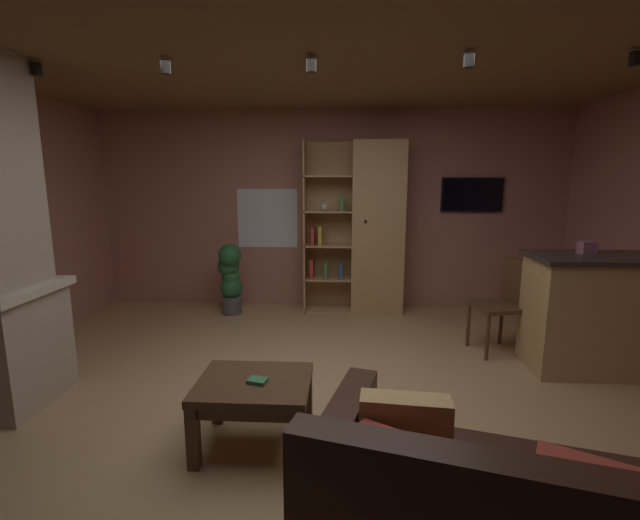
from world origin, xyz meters
The scene contains 17 objects.
floor centered at (0.00, 0.00, -0.01)m, with size 5.98×5.48×0.02m, color tan.
wall_back centered at (0.00, 2.77, 1.27)m, with size 6.10×0.06×2.53m, color #AD7060.
ceiling centered at (0.00, 0.00, 2.54)m, with size 5.98×5.48×0.02m, color brown.
window_pane_back centered at (-0.83, 2.74, 1.16)m, with size 0.79×0.01×0.77m, color white.
bookshelf_cabinet centered at (0.51, 2.50, 1.05)m, with size 1.24×0.41×2.13m.
kitchen_bar_counter centered at (2.54, 0.82, 0.52)m, with size 1.45×0.64×1.04m.
tissue_box centered at (2.30, 0.90, 1.09)m, with size 0.12×0.12×0.11m, color #995972.
coffee_table centered at (-0.37, -0.47, 0.36)m, with size 0.70×0.58×0.44m.
table_book_0 centered at (-0.33, -0.50, 0.46)m, with size 0.11×0.09×0.02m, color #387247.
dining_chair centered at (1.75, 1.21, 0.53)m, with size 0.51×0.51×0.92m.
potted_floor_plant centered at (-1.23, 2.28, 0.48)m, with size 0.31×0.34×0.89m.
wall_mounted_tv centered at (1.79, 2.71, 1.48)m, with size 0.76×0.06×0.43m.
track_light_spot_0 centered at (-2.04, 0.25, 2.46)m, with size 0.07×0.07×0.09m, color black.
track_light_spot_1 centered at (-1.09, 0.24, 2.46)m, with size 0.07×0.07×0.09m, color black.
track_light_spot_2 centered at (-0.05, 0.25, 2.46)m, with size 0.07×0.07×0.09m, color black.
track_light_spot_3 centered at (1.01, 0.18, 2.46)m, with size 0.07×0.07×0.09m, color black.
track_light_spot_4 centered at (2.09, 0.20, 2.46)m, with size 0.07×0.07×0.09m, color black.
Camera 1 is at (0.20, -3.02, 1.69)m, focal length 24.83 mm.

